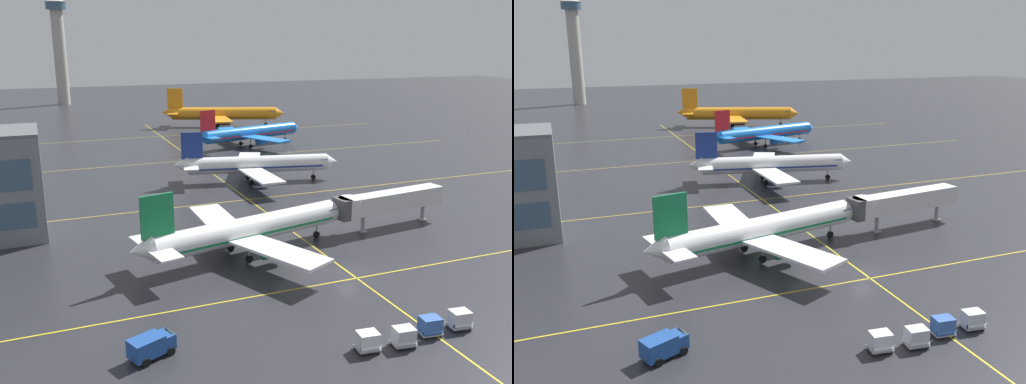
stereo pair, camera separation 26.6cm
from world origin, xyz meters
TOP-DOWN VIEW (x-y plane):
  - ground_plane at (0.00, 0.00)m, footprint 600.00×600.00m
  - airliner_front_gate at (-9.35, 9.64)m, footprint 32.56×27.65m
  - airliner_second_row at (6.05, 45.31)m, footprint 32.73×27.79m
  - airliner_third_row at (18.57, 81.43)m, footprint 33.20×28.24m
  - airliner_far_left_stand at (22.74, 116.96)m, footprint 38.57×33.04m
  - taxiway_markings at (0.00, 51.84)m, footprint 144.55×157.92m
  - service_truck_catering at (-25.84, -9.77)m, footprint 4.50×3.33m
  - baggage_cart_row_leftmost at (-7.57, -16.01)m, footprint 2.83×1.90m
  - baggage_cart_row_second at (-4.05, -16.54)m, footprint 2.83×1.90m
  - baggage_cart_row_middle at (-0.53, -15.83)m, footprint 2.83×1.90m
  - baggage_cart_row_fourth at (2.99, -15.85)m, footprint 2.83×1.90m
  - jet_bridge at (12.91, 12.14)m, footprint 19.05×4.89m
  - control_tower at (-21.58, 204.63)m, footprint 8.82×8.82m

SIDE VIEW (x-z plane):
  - ground_plane at x=0.00m, z-range 0.00..0.00m
  - taxiway_markings at x=0.00m, z-range 0.00..0.01m
  - baggage_cart_row_leftmost at x=-7.57m, z-range 0.07..1.93m
  - baggage_cart_row_second at x=-4.05m, z-range 0.07..1.93m
  - baggage_cart_row_middle at x=-0.53m, z-range 0.07..1.93m
  - baggage_cart_row_fourth at x=2.99m, z-range 0.07..1.93m
  - service_truck_catering at x=-25.84m, z-range 0.13..2.23m
  - airliner_front_gate at x=-9.35m, z-range -1.61..8.57m
  - airliner_second_row at x=6.05m, z-range -1.62..8.61m
  - airliner_third_row at x=18.57m, z-range -1.65..8.77m
  - jet_bridge at x=12.91m, z-range 1.27..6.85m
  - airliner_far_left_stand at x=22.74m, z-range -1.96..10.41m
  - control_tower at x=-21.58m, z-range 3.20..47.97m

